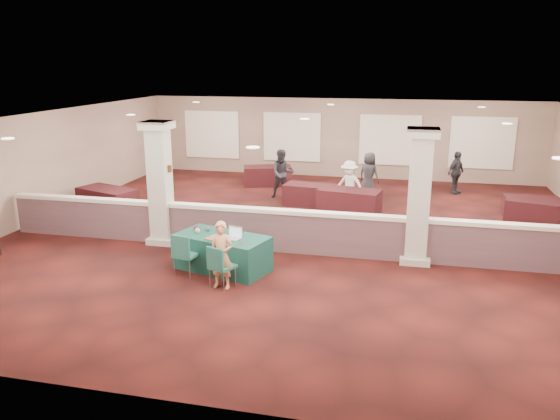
% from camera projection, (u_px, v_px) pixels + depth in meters
% --- Properties ---
extents(ground, '(16.00, 16.00, 0.00)m').
position_uv_depth(ground, '(303.00, 234.00, 15.16)').
color(ground, '#451411').
rests_on(ground, ground).
extents(wall_back, '(16.00, 0.04, 3.20)m').
position_uv_depth(wall_back, '(340.00, 138.00, 22.25)').
color(wall_back, '#7E6457').
rests_on(wall_back, ground).
extents(wall_front, '(16.00, 0.04, 3.20)m').
position_uv_depth(wall_front, '(193.00, 300.00, 7.22)').
color(wall_front, '#7E6457').
rests_on(wall_front, ground).
extents(wall_left, '(0.04, 16.00, 3.20)m').
position_uv_depth(wall_left, '(44.00, 166.00, 16.47)').
color(wall_left, '#7E6457').
rests_on(wall_left, ground).
extents(ceiling, '(16.00, 16.00, 0.02)m').
position_uv_depth(ceiling, '(305.00, 118.00, 14.31)').
color(ceiling, silver).
rests_on(ceiling, wall_back).
extents(partition_wall, '(15.60, 0.28, 1.10)m').
position_uv_depth(partition_wall, '(292.00, 231.00, 13.60)').
color(partition_wall, '#583C45').
rests_on(partition_wall, ground).
extents(column_left, '(0.72, 0.72, 3.20)m').
position_uv_depth(column_left, '(160.00, 182.00, 14.08)').
color(column_left, beige).
rests_on(column_left, ground).
extents(column_right, '(0.72, 0.72, 3.20)m').
position_uv_depth(column_right, '(419.00, 195.00, 12.66)').
color(column_right, beige).
rests_on(column_right, ground).
extents(sconce_left, '(0.12, 0.12, 0.18)m').
position_uv_depth(sconce_left, '(149.00, 168.00, 14.04)').
color(sconce_left, brown).
rests_on(sconce_left, column_left).
extents(sconce_right, '(0.12, 0.12, 0.18)m').
position_uv_depth(sconce_right, '(169.00, 169.00, 13.92)').
color(sconce_right, brown).
rests_on(sconce_right, column_left).
extents(near_table, '(2.32, 1.62, 0.81)m').
position_uv_depth(near_table, '(222.00, 253.00, 12.52)').
color(near_table, '#103C31').
rests_on(near_table, ground).
extents(conf_chair_main, '(0.61, 0.61, 0.93)m').
position_uv_depth(conf_chair_main, '(219.00, 264.00, 11.43)').
color(conf_chair_main, '#226355').
rests_on(conf_chair_main, ground).
extents(conf_chair_side, '(0.58, 0.58, 0.98)m').
position_uv_depth(conf_chair_side, '(184.00, 252.00, 12.07)').
color(conf_chair_side, '#226355').
rests_on(conf_chair_side, ground).
extents(woman, '(0.55, 0.39, 1.46)m').
position_uv_depth(woman, '(221.00, 255.00, 11.42)').
color(woman, tan).
rests_on(woman, ground).
extents(far_table_front_left, '(2.09, 1.50, 0.77)m').
position_uv_depth(far_table_front_left, '(108.00, 200.00, 17.32)').
color(far_table_front_left, black).
rests_on(far_table_front_left, ground).
extents(far_table_front_center, '(2.03, 1.27, 0.77)m').
position_uv_depth(far_table_front_center, '(349.00, 201.00, 17.16)').
color(far_table_front_center, black).
rests_on(far_table_front_center, ground).
extents(far_table_front_right, '(1.80, 1.25, 0.66)m').
position_uv_depth(far_table_front_right, '(535.00, 211.00, 16.21)').
color(far_table_front_right, black).
rests_on(far_table_front_right, ground).
extents(far_table_back_left, '(2.00, 1.43, 0.73)m').
position_uv_depth(far_table_back_left, '(268.00, 176.00, 21.07)').
color(far_table_back_left, black).
rests_on(far_table_back_left, ground).
extents(far_table_back_center, '(1.81, 1.05, 0.70)m').
position_uv_depth(far_table_back_center, '(311.00, 195.00, 18.15)').
color(far_table_back_center, black).
rests_on(far_table_back_center, ground).
extents(far_table_back_right, '(1.62, 0.85, 0.65)m').
position_uv_depth(far_table_back_right, '(532.00, 208.00, 16.67)').
color(far_table_back_right, black).
rests_on(far_table_back_right, ground).
extents(attendee_a, '(0.92, 0.70, 1.70)m').
position_uv_depth(attendee_a, '(282.00, 174.00, 19.02)').
color(attendee_a, black).
rests_on(attendee_a, ground).
extents(attendee_b, '(1.11, 0.76, 1.58)m').
position_uv_depth(attendee_b, '(349.00, 185.00, 17.57)').
color(attendee_b, white).
rests_on(attendee_b, ground).
extents(attendee_c, '(0.89, 0.98, 1.54)m').
position_uv_depth(attendee_c, '(456.00, 173.00, 19.63)').
color(attendee_c, black).
rests_on(attendee_c, ground).
extents(attendee_d, '(0.87, 0.72, 1.56)m').
position_uv_depth(attendee_d, '(369.00, 174.00, 19.28)').
color(attendee_d, black).
rests_on(attendee_d, ground).
extents(laptop_base, '(0.42, 0.35, 0.02)m').
position_uv_depth(laptop_base, '(233.00, 238.00, 12.21)').
color(laptop_base, silver).
rests_on(laptop_base, near_table).
extents(laptop_screen, '(0.35, 0.12, 0.24)m').
position_uv_depth(laptop_screen, '(236.00, 231.00, 12.28)').
color(laptop_screen, silver).
rests_on(laptop_screen, near_table).
extents(screen_glow, '(0.32, 0.10, 0.21)m').
position_uv_depth(screen_glow, '(235.00, 232.00, 12.28)').
color(screen_glow, silver).
rests_on(screen_glow, near_table).
extents(knitting, '(0.52, 0.45, 0.03)m').
position_uv_depth(knitting, '(217.00, 239.00, 12.15)').
color(knitting, '#C86620').
rests_on(knitting, near_table).
extents(yarn_cream, '(0.12, 0.12, 0.12)m').
position_uv_depth(yarn_cream, '(197.00, 230.00, 12.60)').
color(yarn_cream, beige).
rests_on(yarn_cream, near_table).
extents(yarn_red, '(0.11, 0.11, 0.11)m').
position_uv_depth(yarn_red, '(196.00, 228.00, 12.82)').
color(yarn_red, maroon).
rests_on(yarn_red, near_table).
extents(yarn_grey, '(0.12, 0.12, 0.12)m').
position_uv_depth(yarn_grey, '(208.00, 229.00, 12.75)').
color(yarn_grey, '#46464B').
rests_on(yarn_grey, near_table).
extents(scissors, '(0.14, 0.07, 0.01)m').
position_uv_depth(scissors, '(241.00, 244.00, 11.81)').
color(scissors, '#B51513').
rests_on(scissors, near_table).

